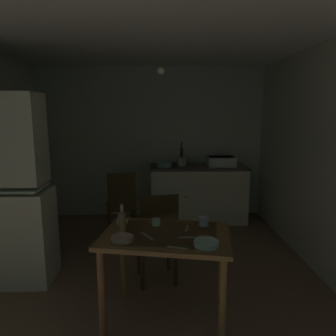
{
  "coord_description": "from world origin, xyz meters",
  "views": [
    {
      "loc": [
        0.12,
        -3.17,
        1.77
      ],
      "look_at": [
        0.23,
        0.08,
        1.18
      ],
      "focal_mm": 33.57,
      "sensor_mm": 36.0,
      "label": 1
    }
  ],
  "objects_px": {
    "serving_bowl_wide": "(206,243)",
    "glass_bottle": "(122,222)",
    "sink_basin": "(221,161)",
    "hand_pump": "(182,155)",
    "chair_by_counter": "(121,204)",
    "hutch_cabinet": "(6,197)",
    "mixing_bowl_counter": "(164,164)",
    "mug_dark": "(156,222)",
    "chair_far_side": "(157,237)",
    "dining_table": "(166,247)"
  },
  "relations": [
    {
      "from": "dining_table",
      "to": "serving_bowl_wide",
      "type": "height_order",
      "value": "serving_bowl_wide"
    },
    {
      "from": "hutch_cabinet",
      "to": "mixing_bowl_counter",
      "type": "relative_size",
      "value": 8.15
    },
    {
      "from": "hutch_cabinet",
      "to": "serving_bowl_wide",
      "type": "xyz_separation_m",
      "value": [
        1.89,
        -0.92,
        -0.12
      ]
    },
    {
      "from": "hand_pump",
      "to": "mixing_bowl_counter",
      "type": "height_order",
      "value": "hand_pump"
    },
    {
      "from": "hand_pump",
      "to": "mug_dark",
      "type": "height_order",
      "value": "hand_pump"
    },
    {
      "from": "mixing_bowl_counter",
      "to": "chair_by_counter",
      "type": "relative_size",
      "value": 0.25
    },
    {
      "from": "chair_by_counter",
      "to": "serving_bowl_wide",
      "type": "xyz_separation_m",
      "value": [
        0.87,
        -2.03,
        0.3
      ]
    },
    {
      "from": "hutch_cabinet",
      "to": "hand_pump",
      "type": "relative_size",
      "value": 4.99
    },
    {
      "from": "hand_pump",
      "to": "chair_far_side",
      "type": "height_order",
      "value": "hand_pump"
    },
    {
      "from": "hand_pump",
      "to": "glass_bottle",
      "type": "height_order",
      "value": "hand_pump"
    },
    {
      "from": "hand_pump",
      "to": "chair_far_side",
      "type": "relative_size",
      "value": 0.4
    },
    {
      "from": "mixing_bowl_counter",
      "to": "serving_bowl_wide",
      "type": "bearing_deg",
      "value": -84.49
    },
    {
      "from": "hutch_cabinet",
      "to": "serving_bowl_wide",
      "type": "bearing_deg",
      "value": -25.9
    },
    {
      "from": "dining_table",
      "to": "chair_far_side",
      "type": "xyz_separation_m",
      "value": [
        -0.07,
        0.58,
        -0.15
      ]
    },
    {
      "from": "serving_bowl_wide",
      "to": "glass_bottle",
      "type": "relative_size",
      "value": 0.77
    },
    {
      "from": "serving_bowl_wide",
      "to": "sink_basin",
      "type": "bearing_deg",
      "value": 76.5
    },
    {
      "from": "hand_pump",
      "to": "chair_by_counter",
      "type": "distance_m",
      "value": 1.29
    },
    {
      "from": "mug_dark",
      "to": "mixing_bowl_counter",
      "type": "bearing_deg",
      "value": 86.9
    },
    {
      "from": "glass_bottle",
      "to": "sink_basin",
      "type": "bearing_deg",
      "value": 61.82
    },
    {
      "from": "sink_basin",
      "to": "glass_bottle",
      "type": "height_order",
      "value": "sink_basin"
    },
    {
      "from": "dining_table",
      "to": "mug_dark",
      "type": "distance_m",
      "value": 0.26
    },
    {
      "from": "hand_pump",
      "to": "mug_dark",
      "type": "relative_size",
      "value": 5.24
    },
    {
      "from": "dining_table",
      "to": "chair_by_counter",
      "type": "bearing_deg",
      "value": 107.71
    },
    {
      "from": "dining_table",
      "to": "chair_by_counter",
      "type": "xyz_separation_m",
      "value": [
        -0.57,
        1.8,
        -0.16
      ]
    },
    {
      "from": "serving_bowl_wide",
      "to": "glass_bottle",
      "type": "height_order",
      "value": "glass_bottle"
    },
    {
      "from": "mixing_bowl_counter",
      "to": "dining_table",
      "type": "relative_size",
      "value": 0.21
    },
    {
      "from": "mug_dark",
      "to": "glass_bottle",
      "type": "height_order",
      "value": "glass_bottle"
    },
    {
      "from": "mixing_bowl_counter",
      "to": "dining_table",
      "type": "bearing_deg",
      "value": -90.91
    },
    {
      "from": "mixing_bowl_counter",
      "to": "chair_far_side",
      "type": "relative_size",
      "value": 0.25
    },
    {
      "from": "chair_by_counter",
      "to": "mug_dark",
      "type": "xyz_separation_m",
      "value": [
        0.49,
        -1.59,
        0.31
      ]
    },
    {
      "from": "sink_basin",
      "to": "mug_dark",
      "type": "distance_m",
      "value": 2.5
    },
    {
      "from": "glass_bottle",
      "to": "mug_dark",
      "type": "bearing_deg",
      "value": 30.47
    },
    {
      "from": "hutch_cabinet",
      "to": "chair_by_counter",
      "type": "height_order",
      "value": "hutch_cabinet"
    },
    {
      "from": "mixing_bowl_counter",
      "to": "chair_far_side",
      "type": "xyz_separation_m",
      "value": [
        -0.11,
        -1.85,
        -0.43
      ]
    },
    {
      "from": "sink_basin",
      "to": "glass_bottle",
      "type": "relative_size",
      "value": 1.8
    },
    {
      "from": "mug_dark",
      "to": "glass_bottle",
      "type": "relative_size",
      "value": 0.3
    },
    {
      "from": "hutch_cabinet",
      "to": "chair_by_counter",
      "type": "xyz_separation_m",
      "value": [
        1.02,
        1.11,
        -0.41
      ]
    },
    {
      "from": "dining_table",
      "to": "hand_pump",
      "type": "bearing_deg",
      "value": 82.78
    },
    {
      "from": "mixing_bowl_counter",
      "to": "mug_dark",
      "type": "height_order",
      "value": "mixing_bowl_counter"
    },
    {
      "from": "hutch_cabinet",
      "to": "chair_by_counter",
      "type": "bearing_deg",
      "value": 47.37
    },
    {
      "from": "sink_basin",
      "to": "mug_dark",
      "type": "relative_size",
      "value": 5.91
    },
    {
      "from": "dining_table",
      "to": "chair_by_counter",
      "type": "distance_m",
      "value": 1.89
    },
    {
      "from": "sink_basin",
      "to": "mixing_bowl_counter",
      "type": "distance_m",
      "value": 0.91
    },
    {
      "from": "dining_table",
      "to": "serving_bowl_wide",
      "type": "relative_size",
      "value": 6.12
    },
    {
      "from": "hand_pump",
      "to": "dining_table",
      "type": "relative_size",
      "value": 0.34
    },
    {
      "from": "serving_bowl_wide",
      "to": "glass_bottle",
      "type": "bearing_deg",
      "value": 157.27
    },
    {
      "from": "mixing_bowl_counter",
      "to": "chair_far_side",
      "type": "distance_m",
      "value": 1.9
    },
    {
      "from": "hutch_cabinet",
      "to": "mug_dark",
      "type": "height_order",
      "value": "hutch_cabinet"
    },
    {
      "from": "serving_bowl_wide",
      "to": "mixing_bowl_counter",
      "type": "bearing_deg",
      "value": 95.51
    },
    {
      "from": "hutch_cabinet",
      "to": "glass_bottle",
      "type": "bearing_deg",
      "value": -27.52
    }
  ]
}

